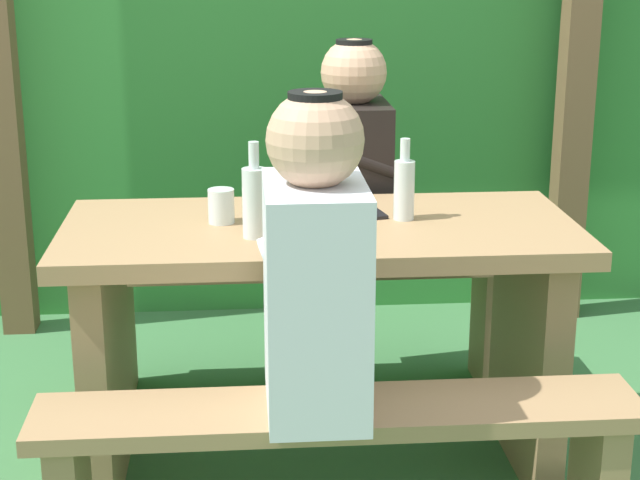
{
  "coord_description": "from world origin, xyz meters",
  "views": [
    {
      "loc": [
        -0.21,
        -2.66,
        1.49
      ],
      "look_at": [
        0.0,
        0.0,
        0.69
      ],
      "focal_mm": 57.29,
      "sensor_mm": 36.0,
      "label": 1
    }
  ],
  "objects_px": {
    "person_white_shirt": "(315,267)",
    "bottle_left": "(255,200)",
    "cell_phone": "(368,212)",
    "person_black_coat": "(353,160)",
    "picnic_table": "(320,305)",
    "bench_near": "(339,457)",
    "bottle_right": "(404,187)",
    "drinking_glass": "(221,206)",
    "bench_far": "(307,297)"
  },
  "relations": [
    {
      "from": "bottle_right",
      "to": "cell_phone",
      "type": "bearing_deg",
      "value": 145.52
    },
    {
      "from": "bench_near",
      "to": "person_black_coat",
      "type": "relative_size",
      "value": 1.95
    },
    {
      "from": "picnic_table",
      "to": "bench_far",
      "type": "relative_size",
      "value": 1.0
    },
    {
      "from": "bench_far",
      "to": "drinking_glass",
      "type": "xyz_separation_m",
      "value": [
        -0.27,
        -0.52,
        0.45
      ]
    },
    {
      "from": "cell_phone",
      "to": "person_black_coat",
      "type": "bearing_deg",
      "value": 76.5
    },
    {
      "from": "bottle_right",
      "to": "bench_near",
      "type": "bearing_deg",
      "value": -111.94
    },
    {
      "from": "picnic_table",
      "to": "bench_far",
      "type": "height_order",
      "value": "picnic_table"
    },
    {
      "from": "person_white_shirt",
      "to": "picnic_table",
      "type": "bearing_deg",
      "value": 84.32
    },
    {
      "from": "picnic_table",
      "to": "bench_near",
      "type": "relative_size",
      "value": 1.0
    },
    {
      "from": "bottle_left",
      "to": "bottle_right",
      "type": "distance_m",
      "value": 0.44
    },
    {
      "from": "person_white_shirt",
      "to": "bench_far",
      "type": "bearing_deg",
      "value": 87.16
    },
    {
      "from": "bench_near",
      "to": "bottle_right",
      "type": "relative_size",
      "value": 6.19
    },
    {
      "from": "bench_far",
      "to": "cell_phone",
      "type": "height_order",
      "value": "cell_phone"
    },
    {
      "from": "bottle_left",
      "to": "cell_phone",
      "type": "xyz_separation_m",
      "value": [
        0.32,
        0.2,
        -0.09
      ]
    },
    {
      "from": "drinking_glass",
      "to": "bottle_right",
      "type": "height_order",
      "value": "bottle_right"
    },
    {
      "from": "bench_far",
      "to": "bottle_right",
      "type": "bearing_deg",
      "value": -65.73
    },
    {
      "from": "bench_near",
      "to": "drinking_glass",
      "type": "height_order",
      "value": "drinking_glass"
    },
    {
      "from": "person_black_coat",
      "to": "drinking_glass",
      "type": "height_order",
      "value": "person_black_coat"
    },
    {
      "from": "picnic_table",
      "to": "bottle_right",
      "type": "distance_m",
      "value": 0.4
    },
    {
      "from": "drinking_glass",
      "to": "bottle_left",
      "type": "relative_size",
      "value": 0.37
    },
    {
      "from": "person_white_shirt",
      "to": "person_black_coat",
      "type": "relative_size",
      "value": 1.0
    },
    {
      "from": "drinking_glass",
      "to": "person_black_coat",
      "type": "bearing_deg",
      "value": 50.8
    },
    {
      "from": "drinking_glass",
      "to": "bottle_left",
      "type": "bearing_deg",
      "value": -58.68
    },
    {
      "from": "person_white_shirt",
      "to": "cell_phone",
      "type": "distance_m",
      "value": 0.67
    },
    {
      "from": "bottle_left",
      "to": "bottle_right",
      "type": "xyz_separation_m",
      "value": [
        0.41,
        0.14,
        -0.01
      ]
    },
    {
      "from": "bottle_right",
      "to": "cell_phone",
      "type": "distance_m",
      "value": 0.14
    },
    {
      "from": "drinking_glass",
      "to": "bench_near",
      "type": "bearing_deg",
      "value": -65.46
    },
    {
      "from": "person_black_coat",
      "to": "bottle_left",
      "type": "relative_size",
      "value": 2.86
    },
    {
      "from": "person_white_shirt",
      "to": "person_black_coat",
      "type": "bearing_deg",
      "value": 79.36
    },
    {
      "from": "person_white_shirt",
      "to": "bottle_left",
      "type": "relative_size",
      "value": 2.86
    },
    {
      "from": "bench_far",
      "to": "person_black_coat",
      "type": "bearing_deg",
      "value": -1.26
    },
    {
      "from": "bench_near",
      "to": "person_white_shirt",
      "type": "distance_m",
      "value": 0.47
    },
    {
      "from": "picnic_table",
      "to": "person_white_shirt",
      "type": "relative_size",
      "value": 1.95
    },
    {
      "from": "person_black_coat",
      "to": "bottle_right",
      "type": "bearing_deg",
      "value": -80.85
    },
    {
      "from": "bench_near",
      "to": "drinking_glass",
      "type": "relative_size",
      "value": 14.9
    },
    {
      "from": "picnic_table",
      "to": "drinking_glass",
      "type": "height_order",
      "value": "drinking_glass"
    },
    {
      "from": "bench_near",
      "to": "cell_phone",
      "type": "bearing_deg",
      "value": 77.44
    },
    {
      "from": "person_black_coat",
      "to": "drinking_glass",
      "type": "xyz_separation_m",
      "value": [
        -0.42,
        -0.51,
        -0.01
      ]
    },
    {
      "from": "bench_far",
      "to": "bottle_left",
      "type": "height_order",
      "value": "bottle_left"
    },
    {
      "from": "picnic_table",
      "to": "bottle_right",
      "type": "bearing_deg",
      "value": 7.53
    },
    {
      "from": "cell_phone",
      "to": "bottle_left",
      "type": "bearing_deg",
      "value": -159.99
    },
    {
      "from": "bench_far",
      "to": "bottle_left",
      "type": "bearing_deg",
      "value": -105.05
    },
    {
      "from": "person_white_shirt",
      "to": "drinking_glass",
      "type": "height_order",
      "value": "person_white_shirt"
    },
    {
      "from": "picnic_table",
      "to": "bench_near",
      "type": "bearing_deg",
      "value": -90.0
    },
    {
      "from": "person_white_shirt",
      "to": "bottle_left",
      "type": "height_order",
      "value": "person_white_shirt"
    },
    {
      "from": "bottle_left",
      "to": "bench_near",
      "type": "bearing_deg",
      "value": -67.91
    },
    {
      "from": "person_black_coat",
      "to": "bottle_right",
      "type": "relative_size",
      "value": 3.18
    },
    {
      "from": "bench_near",
      "to": "bench_far",
      "type": "distance_m",
      "value": 1.1
    },
    {
      "from": "bench_far",
      "to": "person_white_shirt",
      "type": "bearing_deg",
      "value": -92.84
    },
    {
      "from": "bench_near",
      "to": "bottle_left",
      "type": "xyz_separation_m",
      "value": [
        -0.18,
        0.44,
        0.51
      ]
    }
  ]
}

